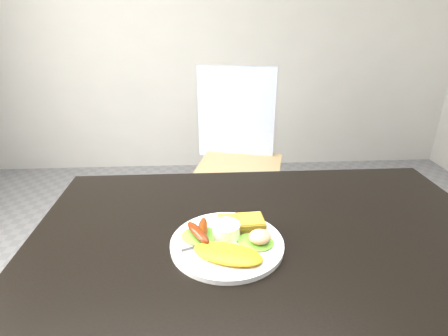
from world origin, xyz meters
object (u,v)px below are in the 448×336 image
object	(u,v)px
dining_table	(268,245)
dining_chair	(239,170)
person	(201,131)
plate	(227,244)

from	to	relation	value
dining_table	dining_chair	distance (m)	1.13
dining_chair	person	size ratio (longest dim) A/B	0.29
dining_chair	plate	xyz separation A→B (m)	(-0.15, -1.12, 0.31)
person	plate	distance (m)	0.78
dining_chair	person	bearing A→B (deg)	-106.26
dining_table	person	distance (m)	0.77
dining_chair	plate	bearing A→B (deg)	-82.68
dining_table	dining_chair	xyz separation A→B (m)	(0.04, 1.09, -0.28)
plate	dining_chair	bearing A→B (deg)	82.54
dining_table	person	world-z (taller)	person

